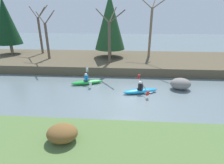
% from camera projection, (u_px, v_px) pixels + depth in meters
% --- Properties ---
extents(ground_plane, '(90.00, 90.00, 0.00)m').
position_uv_depth(ground_plane, '(123.00, 99.00, 12.55)').
color(ground_plane, slate).
extents(riverbank_far, '(44.00, 8.56, 0.88)m').
position_uv_depth(riverbank_far, '(124.00, 61.00, 20.75)').
color(riverbank_far, brown).
rests_on(riverbank_far, ground).
extents(conifer_tree_far_left, '(2.99, 2.99, 6.75)m').
position_uv_depth(conifer_tree_far_left, '(6.00, 21.00, 21.26)').
color(conifer_tree_far_left, '#7A664C').
rests_on(conifer_tree_far_left, riverbank_far).
extents(conifer_tree_left, '(3.48, 3.48, 7.00)m').
position_uv_depth(conifer_tree_left, '(110.00, 22.00, 19.60)').
color(conifer_tree_left, '#7A664C').
rests_on(conifer_tree_left, riverbank_far).
extents(bare_tree_upstream, '(3.29, 3.25, 5.94)m').
position_uv_depth(bare_tree_upstream, '(40.00, 31.00, 22.03)').
color(bare_tree_upstream, brown).
rests_on(bare_tree_upstream, riverbank_far).
extents(bare_tree_mid_upstream, '(2.93, 2.89, 5.25)m').
position_uv_depth(bare_tree_mid_upstream, '(47.00, 37.00, 19.40)').
color(bare_tree_mid_upstream, brown).
rests_on(bare_tree_mid_upstream, riverbank_far).
extents(bare_tree_mid_downstream, '(3.07, 3.03, 5.52)m').
position_uv_depth(bare_tree_mid_downstream, '(109.00, 38.00, 17.57)').
color(bare_tree_mid_downstream, brown).
rests_on(bare_tree_mid_downstream, riverbank_far).
extents(bare_tree_downstream, '(4.04, 3.99, 7.37)m').
position_uv_depth(bare_tree_downstream, '(151.00, 27.00, 19.93)').
color(bare_tree_downstream, '#7A664C').
rests_on(bare_tree_downstream, riverbank_far).
extents(shrub_clump_nearest, '(1.32, 1.10, 0.71)m').
position_uv_depth(shrub_clump_nearest, '(62.00, 133.00, 7.34)').
color(shrub_clump_nearest, brown).
rests_on(shrub_clump_nearest, riverbank_near).
extents(kayaker_lead, '(2.77, 2.03, 1.20)m').
position_uv_depth(kayaker_lead, '(142.00, 91.00, 13.43)').
color(kayaker_lead, '#1993D6').
rests_on(kayaker_lead, ground).
extents(kayaker_middle, '(2.75, 2.01, 1.20)m').
position_uv_depth(kayaker_middle, '(87.00, 82.00, 15.14)').
color(kayaker_middle, green).
rests_on(kayaker_middle, ground).
extents(boulder_midstream, '(1.61, 1.26, 0.91)m').
position_uv_depth(boulder_midstream, '(181.00, 84.00, 14.05)').
color(boulder_midstream, gray).
rests_on(boulder_midstream, ground).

